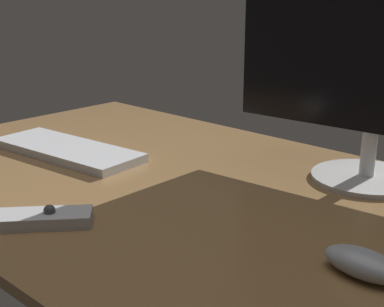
{
  "coord_description": "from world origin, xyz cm",
  "views": [
    {
      "loc": [
        73.31,
        -73.34,
        40.52
      ],
      "look_at": [
        1.95,
        2.96,
        8.0
      ],
      "focal_mm": 52.01,
      "sensor_mm": 36.0,
      "label": 1
    }
  ],
  "objects_px": {
    "monitor": "(379,41)",
    "media_remote": "(35,219)",
    "computer_mouse": "(364,264)",
    "keyboard": "(67,150)"
  },
  "relations": [
    {
      "from": "keyboard",
      "to": "media_remote",
      "type": "relative_size",
      "value": 2.13
    },
    {
      "from": "computer_mouse",
      "to": "media_remote",
      "type": "bearing_deg",
      "value": -153.39
    },
    {
      "from": "computer_mouse",
      "to": "media_remote",
      "type": "xyz_separation_m",
      "value": [
        -0.47,
        -0.21,
        -0.01
      ]
    },
    {
      "from": "monitor",
      "to": "keyboard",
      "type": "bearing_deg",
      "value": -157.1
    },
    {
      "from": "keyboard",
      "to": "computer_mouse",
      "type": "height_order",
      "value": "computer_mouse"
    },
    {
      "from": "computer_mouse",
      "to": "media_remote",
      "type": "relative_size",
      "value": 0.65
    },
    {
      "from": "monitor",
      "to": "computer_mouse",
      "type": "bearing_deg",
      "value": -68.82
    },
    {
      "from": "monitor",
      "to": "media_remote",
      "type": "bearing_deg",
      "value": -122.17
    },
    {
      "from": "monitor",
      "to": "computer_mouse",
      "type": "distance_m",
      "value": 0.48
    },
    {
      "from": "monitor",
      "to": "keyboard",
      "type": "relative_size",
      "value": 1.52
    }
  ]
}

